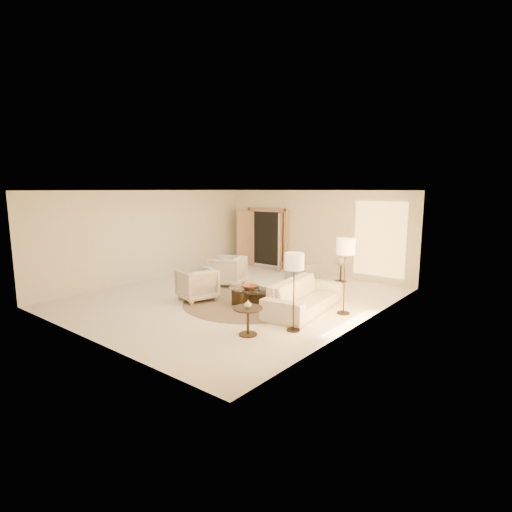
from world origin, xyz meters
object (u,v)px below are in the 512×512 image
Objects in this scene: armchair_left at (228,269)px; floor_lamp_near at (346,250)px; armchair_right at (197,283)px; end_vase at (248,304)px; side_table at (341,271)px; end_table at (248,316)px; bowl at (249,287)px; coffee_table at (249,295)px; accent_chair at (301,268)px; side_vase at (341,260)px; sofa at (304,296)px; floor_lamp_far at (294,265)px.

floor_lamp_near is at bearing 62.18° from armchair_left.
armchair_right reaches higher than end_vase.
end_vase reaches higher than side_table.
bowl is (-1.24, 1.54, 0.10)m from end_table.
coffee_table is 2.60× the size of end_table.
accent_chair is at bearing 110.40° from end_table.
side_table is (0.53, 3.77, 0.07)m from coffee_table.
end_table is (2.66, -1.12, -0.07)m from armchair_right.
end_table is 5.37m from side_vase.
side_vase reaches higher than sofa.
bowl is 1.49× the size of side_vase.
side_vase is (2.44, 2.50, 0.21)m from armchair_left.
floor_lamp_far is at bearing -163.94° from sofa.
floor_lamp_near is 2.47m from bowl.
accent_chair is (0.93, 3.53, -0.04)m from armchair_right.
armchair_right is at bearing 101.49° from sofa.
end_vase is 0.60× the size of side_vase.
accent_chair is 1.57× the size of end_table.
armchair_left reaches higher than armchair_right.
side_table is 0.32× the size of floor_lamp_near.
sofa is 2.03m from end_table.
floor_lamp_near is 3.38m from side_vase.
sofa is at bearing 131.67° from accent_chair.
side_table is 3.81m from bowl.
coffee_table is 4.00× the size of bowl.
sofa is at bearing 21.18° from bowl.
floor_lamp_far reaches higher than side_table.
armchair_right reaches higher than side_vase.
coffee_table is 3.81m from side_table.
side_vase is (-0.73, 3.28, 0.32)m from sofa.
coffee_table is at bearing 0.00° from bowl.
bowl is at bearing 128.93° from end_table.
armchair_left is 1.06× the size of armchair_right.
bowl is (-0.53, -3.77, 0.14)m from side_table.
floor_lamp_near reaches higher than armchair_right.
sofa is 9.67× the size of side_vase.
coffee_table is at bearing -98.02° from side_table.
armchair_left is at bearing 151.02° from floor_lamp_far.
floor_lamp_far is at bearing 99.80° from armchair_right.
floor_lamp_far reaches higher than end_vase.
floor_lamp_near is 6.79× the size of side_vase.
side_table is at bearing -138.88° from accent_chair.
end_table is at bearing -51.07° from bowl.
coffee_table is at bearing 156.51° from floor_lamp_far.
side_table is 2.19× the size of side_vase.
floor_lamp_near is 4.57× the size of bowl.
accent_chair reaches higher than end_table.
coffee_table is 5.95× the size of side_vase.
sofa is at bearing -77.49° from side_table.
end_table is 0.34× the size of floor_lamp_near.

